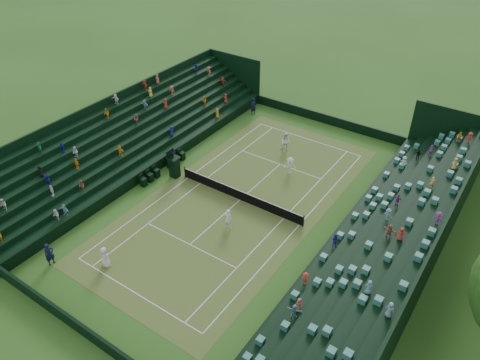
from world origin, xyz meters
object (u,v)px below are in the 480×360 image
at_px(umpire_chair, 174,164).
at_px(player_far_east, 290,166).
at_px(tennis_net, 240,195).
at_px(player_near_west, 105,257).
at_px(player_near_east, 228,219).
at_px(player_far_west, 286,142).

height_order(umpire_chair, player_far_east, umpire_chair).
relative_size(tennis_net, player_near_west, 7.15).
height_order(player_near_west, player_far_east, player_near_west).
xyz_separation_m(player_near_east, player_far_east, (0.18, 8.98, -0.07)).
relative_size(tennis_net, player_far_west, 6.39).
relative_size(umpire_chair, player_far_east, 1.80).
bearing_deg(player_near_east, player_far_west, -88.73).
height_order(umpire_chair, player_far_west, umpire_chair).
height_order(tennis_net, player_near_east, player_near_east).
bearing_deg(tennis_net, player_near_east, -69.80).
bearing_deg(player_far_east, player_far_west, 98.78).
height_order(tennis_net, player_near_west, player_near_west).
bearing_deg(player_near_west, player_near_east, -117.39).
distance_m(tennis_net, umpire_chair, 6.66).
height_order(player_far_west, player_far_east, player_far_west).
bearing_deg(player_far_west, player_near_east, -84.22).
bearing_deg(player_near_east, player_far_east, -99.56).
distance_m(tennis_net, player_far_west, 8.86).
relative_size(umpire_chair, player_far_west, 1.57).
xyz_separation_m(umpire_chair, player_near_west, (3.25, -10.85, -0.41)).
bearing_deg(player_far_west, player_far_east, -58.29).
relative_size(player_near_east, player_far_west, 0.95).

